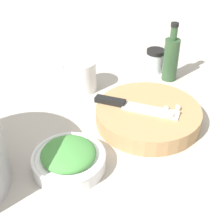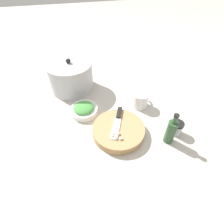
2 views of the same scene
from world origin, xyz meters
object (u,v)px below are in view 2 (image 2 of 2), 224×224
at_px(garlic_cloves, 115,135).
at_px(herb_bowl, 84,109).
at_px(cutting_board, 119,130).
at_px(spice_jar, 177,128).
at_px(oil_bottle, 171,131).
at_px(chef_knife, 118,120).
at_px(coffee_mug, 140,100).
at_px(stock_pot, 71,76).

distance_m(garlic_cloves, herb_bowl, 0.26).
distance_m(cutting_board, spice_jar, 0.29).
bearing_deg(oil_bottle, garlic_cloves, 168.82).
bearing_deg(chef_knife, cutting_board, 104.97).
relative_size(cutting_board, chef_knife, 1.24).
bearing_deg(herb_bowl, oil_bottle, -37.17).
distance_m(cutting_board, coffee_mug, 0.24).
height_order(cutting_board, coffee_mug, coffee_mug).
xyz_separation_m(garlic_cloves, stock_pot, (-0.17, 0.48, 0.04)).
distance_m(garlic_cloves, coffee_mug, 0.30).
relative_size(spice_jar, stock_pot, 0.26).
relative_size(cutting_board, garlic_cloves, 4.51).
bearing_deg(garlic_cloves, stock_pot, 109.18).
xyz_separation_m(spice_jar, coffee_mug, (-0.11, 0.23, 0.01)).
relative_size(chef_knife, coffee_mug, 1.89).
bearing_deg(coffee_mug, stock_pot, 144.86).
xyz_separation_m(coffee_mug, oil_bottle, (0.05, -0.27, 0.03)).
height_order(spice_jar, stock_pot, stock_pot).
height_order(chef_knife, stock_pot, stock_pot).
xyz_separation_m(spice_jar, oil_bottle, (-0.06, -0.04, 0.03)).
xyz_separation_m(herb_bowl, coffee_mug, (0.32, -0.01, 0.02)).
distance_m(garlic_cloves, spice_jar, 0.31).
relative_size(garlic_cloves, herb_bowl, 0.37).
bearing_deg(spice_jar, stock_pot, 133.92).
relative_size(herb_bowl, spice_jar, 2.15).
height_order(garlic_cloves, oil_bottle, oil_bottle).
height_order(garlic_cloves, spice_jar, spice_jar).
bearing_deg(coffee_mug, cutting_board, -135.03).
xyz_separation_m(spice_jar, stock_pot, (-0.47, 0.49, 0.05)).
distance_m(cutting_board, chef_knife, 0.05).
distance_m(herb_bowl, stock_pot, 0.26).
distance_m(spice_jar, oil_bottle, 0.08).
relative_size(cutting_board, stock_pot, 0.94).
relative_size(cutting_board, herb_bowl, 1.67).
height_order(chef_knife, garlic_cloves, garlic_cloves).
bearing_deg(spice_jar, chef_knife, 158.67).
relative_size(garlic_cloves, oil_bottle, 0.32).
xyz_separation_m(herb_bowl, oil_bottle, (0.37, -0.28, 0.05)).
bearing_deg(spice_jar, coffee_mug, 114.53).
xyz_separation_m(cutting_board, garlic_cloves, (-0.03, -0.05, 0.03)).
bearing_deg(chef_knife, garlic_cloves, 92.05).
height_order(cutting_board, herb_bowl, herb_bowl).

